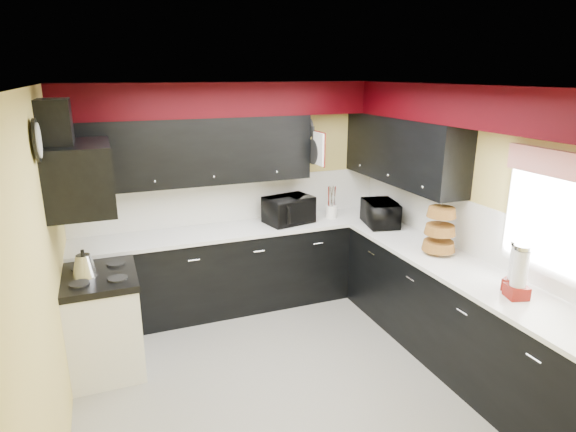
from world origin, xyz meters
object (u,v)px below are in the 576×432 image
object	(u,v)px
microwave	(381,213)
kettle	(84,265)
knife_block	(307,211)
utensil_crock	(331,211)
toaster_oven	(289,210)

from	to	relation	value
microwave	kettle	world-z (taller)	microwave
microwave	kettle	distance (m)	3.10
knife_block	kettle	world-z (taller)	knife_block
utensil_crock	knife_block	bearing A→B (deg)	177.58
knife_block	toaster_oven	bearing A→B (deg)	170.51
microwave	kettle	size ratio (longest dim) A/B	2.31
utensil_crock	toaster_oven	bearing A→B (deg)	-179.77
utensil_crock	kettle	xyz separation A→B (m)	(-2.71, -0.73, 0.00)
toaster_oven	kettle	xyz separation A→B (m)	(-2.17, -0.73, -0.08)
toaster_oven	microwave	size ratio (longest dim) A/B	1.06
microwave	utensil_crock	bearing A→B (deg)	52.61
kettle	toaster_oven	bearing A→B (deg)	18.63
toaster_oven	microwave	world-z (taller)	toaster_oven
toaster_oven	microwave	bearing A→B (deg)	-38.67
microwave	utensil_crock	world-z (taller)	microwave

